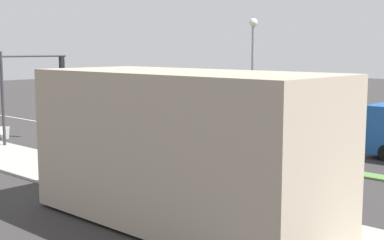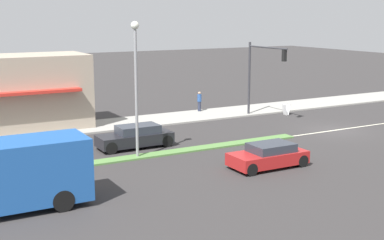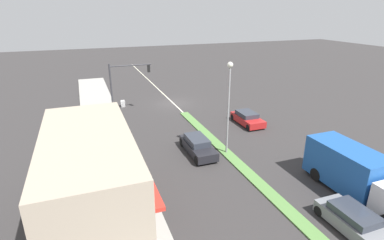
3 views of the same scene
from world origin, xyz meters
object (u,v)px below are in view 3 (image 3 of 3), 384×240
Objects in this scene: traffic_signal_main at (124,80)px; hatchback_red at (247,118)px; delivery_truck at (357,174)px; street_lamp at (229,97)px; suv_grey at (356,222)px; warning_aframe_sign at (123,104)px; sedan_dark at (198,146)px; pedestrian at (87,119)px.

hatchback_red is (-11.12, 7.56, -3.29)m from traffic_signal_main.
hatchback_red is at bearing 145.81° from traffic_signal_main.
delivery_truck is 1.84× the size of hatchback_red.
traffic_signal_main is 1.37× the size of hatchback_red.
street_lamp is 11.67m from suv_grey.
warning_aframe_sign is 15.09m from sedan_dark.
pedestrian reaches higher than warning_aframe_sign.
hatchback_red is at bearing -148.57° from sedan_dark.
warning_aframe_sign is at bearing -72.28° from suv_grey.
street_lamp is 0.98× the size of delivery_truck.
hatchback_red is (-5.00, -5.23, -4.16)m from street_lamp.
traffic_signal_main is 13.85m from hatchback_red.
warning_aframe_sign is (6.13, -15.40, -4.35)m from street_lamp.
warning_aframe_sign is at bearing -127.86° from pedestrian.
hatchback_red is at bearing -133.73° from street_lamp.
suv_grey is at bearing 43.33° from delivery_truck.
sedan_dark is (-3.92, 11.96, -3.24)m from traffic_signal_main.
traffic_signal_main is 13.00m from sedan_dark.
delivery_truck reaches higher than pedestrian.
delivery_truck is (-11.13, 23.43, 1.04)m from warning_aframe_sign.
suv_grey is (-8.32, 23.46, -3.29)m from traffic_signal_main.
hatchback_red is (-11.13, 10.17, 0.19)m from warning_aframe_sign.
traffic_signal_main is at bearing 90.05° from warning_aframe_sign.
hatchback_red reaches higher than warning_aframe_sign.
hatchback_red is at bearing -90.00° from delivery_truck.
warning_aframe_sign is (-4.25, -5.47, -0.53)m from pedestrian.
traffic_signal_main is at bearing -61.88° from delivery_truck.
sedan_dark is (-8.18, 9.10, -0.29)m from pedestrian.
traffic_signal_main is 25.11m from suv_grey.
street_lamp is at bearing 159.39° from sedan_dark.
suv_grey is (2.80, 2.64, -0.86)m from delivery_truck.
warning_aframe_sign is at bearing -68.30° from street_lamp.
pedestrian reaches higher than hatchback_red.
pedestrian is 0.39× the size of hatchback_red.
street_lamp reaches higher than hatchback_red.
suv_grey is at bearing 110.94° from sedan_dark.
street_lamp reaches higher than traffic_signal_main.
sedan_dark is at bearing -69.06° from suv_grey.
street_lamp reaches higher than delivery_truck.
suv_grey is at bearing 101.65° from street_lamp.
street_lamp is 1.81× the size of hatchback_red.
traffic_signal_main reaches higher than sedan_dark.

